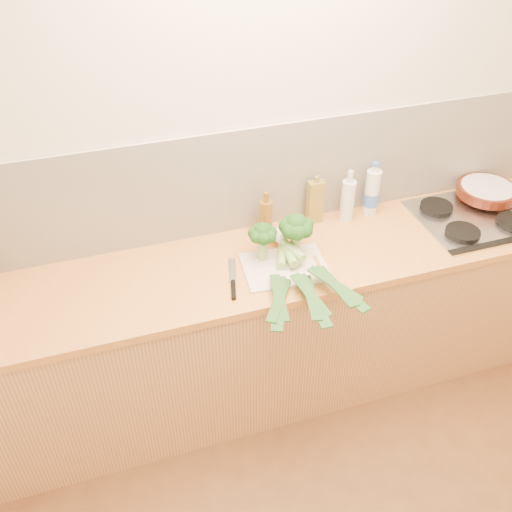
{
  "coord_description": "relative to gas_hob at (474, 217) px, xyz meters",
  "views": [
    {
      "loc": [
        -0.8,
        -0.78,
        2.58
      ],
      "look_at": [
        -0.2,
        1.1,
        1.02
      ],
      "focal_mm": 40.0,
      "sensor_mm": 36.0,
      "label": 1
    }
  ],
  "objects": [
    {
      "name": "chefs_knife",
      "position": [
        -1.34,
        -0.13,
        -0.01
      ],
      "size": [
        0.1,
        0.29,
        0.02
      ],
      "rotation": [
        0.0,
        0.0,
        -0.24
      ],
      "color": "silver",
      "rests_on": "counter"
    },
    {
      "name": "leek_back",
      "position": [
        -1.0,
        -0.11,
        0.06
      ],
      "size": [
        0.25,
        0.68,
        0.04
      ],
      "rotation": [
        0.0,
        0.0,
        0.29
      ],
      "color": "white",
      "rests_on": "chopping_board"
    },
    {
      "name": "gas_hob",
      "position": [
        0.0,
        0.0,
        0.0
      ],
      "size": [
        0.58,
        0.5,
        0.04
      ],
      "color": "silver",
      "rests_on": "counter"
    },
    {
      "name": "water_bottle",
      "position": [
        -0.49,
        0.22,
        0.1
      ],
      "size": [
        0.08,
        0.08,
        0.28
      ],
      "color": "silver",
      "rests_on": "counter"
    },
    {
      "name": "room_shell",
      "position": [
        -1.02,
        0.29,
        0.26
      ],
      "size": [
        3.5,
        3.5,
        3.5
      ],
      "color": "beige",
      "rests_on": "ground"
    },
    {
      "name": "skillet",
      "position": [
        0.16,
        0.13,
        0.05
      ],
      "size": [
        0.46,
        0.31,
        0.05
      ],
      "rotation": [
        0.0,
        0.0,
        0.0
      ],
      "color": "#4F1A0D",
      "rests_on": "gas_hob"
    },
    {
      "name": "glass_bottle",
      "position": [
        -0.63,
        0.2,
        0.1
      ],
      "size": [
        0.07,
        0.07,
        0.28
      ],
      "color": "silver",
      "rests_on": "counter"
    },
    {
      "name": "broccoli_right",
      "position": [
        -0.99,
        0.01,
        0.14
      ],
      "size": [
        0.16,
        0.16,
        0.21
      ],
      "color": "#90AA63",
      "rests_on": "chopping_board"
    },
    {
      "name": "oil_tin",
      "position": [
        -0.8,
        0.24,
        0.1
      ],
      "size": [
        0.08,
        0.05,
        0.26
      ],
      "color": "olive",
      "rests_on": "counter"
    },
    {
      "name": "broccoli_left",
      "position": [
        -1.15,
        0.01,
        0.13
      ],
      "size": [
        0.13,
        0.14,
        0.19
      ],
      "color": "#90AA63",
      "rests_on": "chopping_board"
    },
    {
      "name": "counter",
      "position": [
        -1.02,
        0.0,
        -0.46
      ],
      "size": [
        3.2,
        0.62,
        0.9
      ],
      "color": "tan",
      "rests_on": "ground"
    },
    {
      "name": "leek_mid",
      "position": [
        -1.05,
        -0.13,
        0.04
      ],
      "size": [
        0.11,
        0.68,
        0.04
      ],
      "rotation": [
        0.0,
        0.0,
        -0.04
      ],
      "color": "white",
      "rests_on": "chopping_board"
    },
    {
      "name": "amber_bottle",
      "position": [
        -1.07,
        0.2,
        0.09
      ],
      "size": [
        0.06,
        0.06,
        0.24
      ],
      "color": "brown",
      "rests_on": "counter"
    },
    {
      "name": "chopping_board",
      "position": [
        -1.07,
        -0.08,
        -0.01
      ],
      "size": [
        0.4,
        0.31,
        0.01
      ],
      "primitive_type": "cube",
      "rotation": [
        0.0,
        0.0,
        -0.08
      ],
      "color": "beige",
      "rests_on": "counter"
    },
    {
      "name": "leek_front",
      "position": [
        -1.1,
        -0.1,
        0.02
      ],
      "size": [
        0.3,
        0.64,
        0.04
      ],
      "rotation": [
        0.0,
        0.0,
        -0.39
      ],
      "color": "white",
      "rests_on": "chopping_board"
    }
  ]
}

